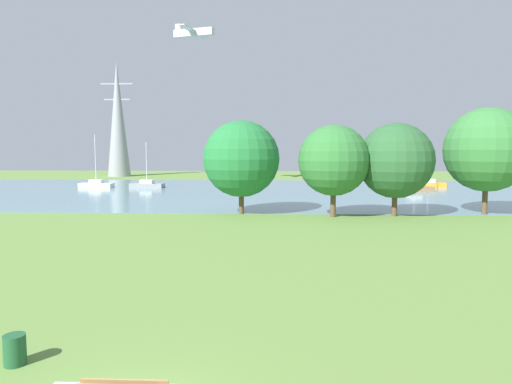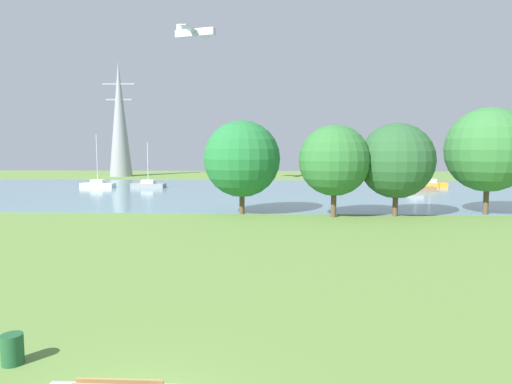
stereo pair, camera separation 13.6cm
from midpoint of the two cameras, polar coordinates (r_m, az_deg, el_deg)
ground_plane at (r=31.27m, az=-3.35°, el=-4.87°), size 160.00×160.00×0.00m
litter_bin at (r=14.14m, az=-28.14°, el=-16.97°), size 0.56×0.56×0.80m
water_surface at (r=58.95m, az=-0.63°, el=0.07°), size 140.00×40.00×0.02m
sailboat_white at (r=68.72m, az=-19.36°, el=0.92°), size 4.92×1.93×7.51m
sailboat_gray at (r=66.25m, az=-13.51°, el=0.91°), size 4.94×2.06×6.39m
sailboat_brown at (r=62.55m, az=19.13°, el=0.51°), size 4.81×1.54×7.91m
sailboat_orange at (r=70.83m, az=20.65°, el=1.00°), size 5.02×2.57×6.20m
tree_east_far at (r=38.83m, az=-1.95°, el=4.15°), size 6.50×6.50×7.96m
tree_east_near at (r=37.62m, az=9.57°, el=3.90°), size 5.78×5.78×7.52m
tree_west_far at (r=39.28m, az=16.95°, el=3.75°), size 6.19×6.19×7.68m
tree_west_near at (r=43.26m, az=26.82°, el=4.72°), size 7.10×7.10×9.03m
electricity_pylon at (r=94.34m, az=-16.89°, el=8.72°), size 6.40×4.40×22.45m
light_aircraft at (r=74.38m, az=-7.85°, el=19.11°), size 6.46×8.38×2.10m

